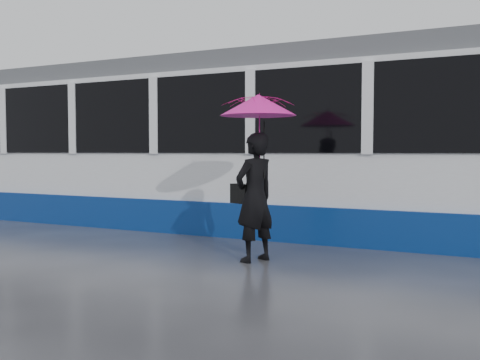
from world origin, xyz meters
The scene contains 6 objects.
ground centered at (0.00, 0.00, 0.00)m, with size 90.00×90.00×0.00m, color #29292E.
rails centered at (0.00, 2.50, 0.01)m, with size 34.00×1.51×0.02m.
tram centered at (-2.81, 2.50, 1.64)m, with size 26.00×2.56×3.35m.
woman centered at (1.51, -0.37, 0.89)m, with size 0.65×0.43×1.78m, color black.
umbrella centered at (1.56, -0.37, 1.95)m, with size 1.37×1.37×1.20m.
handbag centered at (1.29, -0.35, 0.93)m, with size 0.35×0.25×0.46m.
Camera 1 is at (4.54, -7.07, 1.52)m, focal length 40.00 mm.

